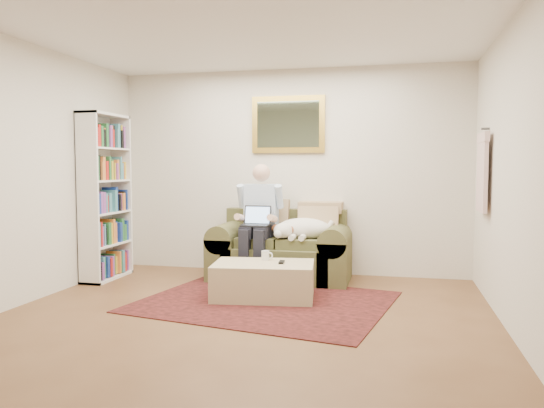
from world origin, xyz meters
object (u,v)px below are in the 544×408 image
at_px(coffee_mug, 265,255).
at_px(bookshelf, 105,197).
at_px(sofa, 281,256).
at_px(seated_man, 258,223).
at_px(sleeping_dog, 304,229).
at_px(ottoman, 264,281).
at_px(laptop, 256,220).

distance_m(coffee_mug, bookshelf, 2.20).
height_order(sofa, coffee_mug, sofa).
bearing_deg(seated_man, sleeping_dog, 7.13).
height_order(ottoman, coffee_mug, coffee_mug).
relative_size(sofa, bookshelf, 0.83).
xyz_separation_m(sofa, seated_man, (-0.25, -0.15, 0.41)).
bearing_deg(bookshelf, seated_man, 9.08).
height_order(sleeping_dog, bookshelf, bookshelf).
relative_size(sleeping_dog, ottoman, 0.67).
distance_m(ottoman, coffee_mug, 0.29).
bearing_deg(laptop, coffee_mug, -66.67).
relative_size(seated_man, bookshelf, 0.70).
bearing_deg(coffee_mug, seated_man, 111.26).
height_order(seated_man, sleeping_dog, seated_man).
relative_size(sofa, seated_man, 1.19).
relative_size(laptop, ottoman, 0.31).
bearing_deg(bookshelf, sleeping_dog, 8.63).
distance_m(sofa, sleeping_dog, 0.47).
height_order(laptop, sleeping_dog, laptop).
distance_m(seated_man, coffee_mug, 0.76).
relative_size(seated_man, coffee_mug, 13.97).
height_order(coffee_mug, bookshelf, bookshelf).
distance_m(sofa, bookshelf, 2.25).
relative_size(sofa, coffee_mug, 16.61).
bearing_deg(ottoman, seated_man, 108.61).
bearing_deg(seated_man, ottoman, -71.39).
height_order(laptop, ottoman, laptop).
bearing_deg(bookshelf, coffee_mug, -9.90).
bearing_deg(laptop, ottoman, -69.94).
bearing_deg(sleeping_dog, laptop, -166.36).
relative_size(seated_man, ottoman, 1.36).
height_order(sofa, ottoman, sofa).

